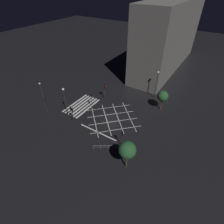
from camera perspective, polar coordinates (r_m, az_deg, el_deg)
ground_plane at (r=41.45m, az=0.00°, el=-1.93°), size 200.00×200.00×0.00m
road_markings at (r=44.05m, az=-6.88°, el=0.52°), size 14.07×18.91×0.01m
office_building at (r=67.25m, az=18.27°, el=22.65°), size 41.69×10.06×21.60m
traffic_light_ne_cross at (r=32.96m, az=3.47°, el=-7.93°), size 0.36×0.39×4.11m
traffic_light_median_south at (r=42.81m, az=-6.58°, el=4.54°), size 0.36×0.39×4.47m
traffic_light_se_cross at (r=39.47m, az=-12.75°, el=-0.09°), size 0.36×0.39×3.99m
traffic_light_sw_cross at (r=46.63m, az=-2.33°, el=7.70°), size 0.36×0.39×4.38m
traffic_light_se_main at (r=39.39m, az=-13.25°, el=0.27°), size 0.39×0.36×4.41m
traffic_light_sw_main at (r=46.77m, az=-2.58°, el=7.46°), size 0.39×0.36×4.03m
street_lamp_east at (r=40.16m, az=-15.24°, el=4.97°), size 0.54×0.54×7.63m
street_lamp_west at (r=43.27m, az=-21.72°, el=5.41°), size 0.41×0.41×8.15m
street_lamp_far at (r=47.15m, az=14.50°, el=10.43°), size 0.54×0.54×7.81m
street_tree_near at (r=43.71m, az=16.26°, el=4.95°), size 2.59×2.59×5.18m
street_tree_far at (r=28.85m, az=5.01°, el=-12.27°), size 2.96×2.96×5.96m
pedestrian_railing at (r=34.19m, az=0.00°, el=-11.27°), size 3.98×6.22×1.05m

